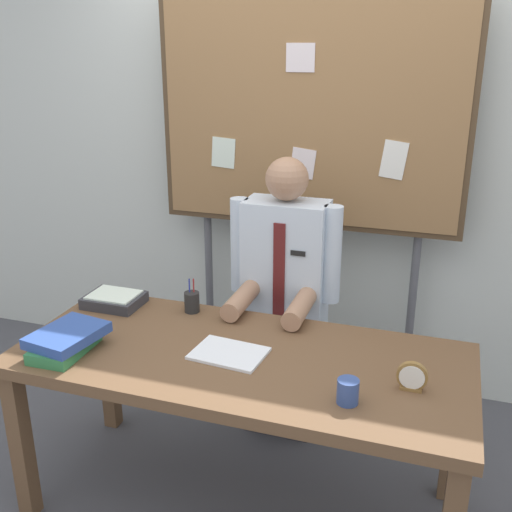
{
  "coord_description": "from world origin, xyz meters",
  "views": [
    {
      "loc": [
        0.73,
        -1.98,
        1.91
      ],
      "look_at": [
        0.0,
        0.2,
        1.09
      ],
      "focal_mm": 41.82,
      "sensor_mm": 36.0,
      "label": 1
    }
  ],
  "objects_px": {
    "book_stack": "(66,341)",
    "desk_clock": "(412,377)",
    "pen_holder": "(192,302)",
    "paper_tray": "(114,300)",
    "person": "(284,309)",
    "open_notebook": "(229,353)",
    "coffee_mug": "(348,391)",
    "bulletin_board": "(309,117)",
    "desk": "(241,372)"
  },
  "relations": [
    {
      "from": "open_notebook",
      "to": "coffee_mug",
      "type": "relative_size",
      "value": 3.2
    },
    {
      "from": "desk",
      "to": "paper_tray",
      "type": "bearing_deg",
      "value": 160.62
    },
    {
      "from": "open_notebook",
      "to": "pen_holder",
      "type": "xyz_separation_m",
      "value": [
        -0.31,
        0.33,
        0.04
      ]
    },
    {
      "from": "book_stack",
      "to": "pen_holder",
      "type": "bearing_deg",
      "value": 57.61
    },
    {
      "from": "open_notebook",
      "to": "paper_tray",
      "type": "height_order",
      "value": "paper_tray"
    },
    {
      "from": "person",
      "to": "open_notebook",
      "type": "bearing_deg",
      "value": -93.63
    },
    {
      "from": "book_stack",
      "to": "paper_tray",
      "type": "distance_m",
      "value": 0.46
    },
    {
      "from": "bulletin_board",
      "to": "desk_clock",
      "type": "bearing_deg",
      "value": -58.76
    },
    {
      "from": "book_stack",
      "to": "open_notebook",
      "type": "distance_m",
      "value": 0.65
    },
    {
      "from": "desk",
      "to": "coffee_mug",
      "type": "bearing_deg",
      "value": -23.7
    },
    {
      "from": "bulletin_board",
      "to": "coffee_mug",
      "type": "distance_m",
      "value": 1.54
    },
    {
      "from": "bulletin_board",
      "to": "paper_tray",
      "type": "xyz_separation_m",
      "value": [
        -0.73,
        -0.79,
        -0.79
      ]
    },
    {
      "from": "desk_clock",
      "to": "paper_tray",
      "type": "relative_size",
      "value": 0.42
    },
    {
      "from": "coffee_mug",
      "to": "paper_tray",
      "type": "distance_m",
      "value": 1.28
    },
    {
      "from": "open_notebook",
      "to": "coffee_mug",
      "type": "xyz_separation_m",
      "value": [
        0.51,
        -0.18,
        0.04
      ]
    },
    {
      "from": "person",
      "to": "paper_tray",
      "type": "height_order",
      "value": "person"
    },
    {
      "from": "book_stack",
      "to": "paper_tray",
      "type": "bearing_deg",
      "value": 97.15
    },
    {
      "from": "open_notebook",
      "to": "desk_clock",
      "type": "bearing_deg",
      "value": -2.49
    },
    {
      "from": "person",
      "to": "pen_holder",
      "type": "xyz_separation_m",
      "value": [
        -0.35,
        -0.33,
        0.13
      ]
    },
    {
      "from": "book_stack",
      "to": "desk_clock",
      "type": "height_order",
      "value": "desk_clock"
    },
    {
      "from": "coffee_mug",
      "to": "book_stack",
      "type": "bearing_deg",
      "value": 179.74
    },
    {
      "from": "person",
      "to": "pen_holder",
      "type": "height_order",
      "value": "person"
    },
    {
      "from": "desk_clock",
      "to": "pen_holder",
      "type": "relative_size",
      "value": 0.69
    },
    {
      "from": "desk",
      "to": "pen_holder",
      "type": "bearing_deg",
      "value": 138.6
    },
    {
      "from": "pen_holder",
      "to": "paper_tray",
      "type": "xyz_separation_m",
      "value": [
        -0.38,
        -0.05,
        -0.02
      ]
    },
    {
      "from": "bulletin_board",
      "to": "desk_clock",
      "type": "distance_m",
      "value": 1.5
    },
    {
      "from": "desk",
      "to": "bulletin_board",
      "type": "height_order",
      "value": "bulletin_board"
    },
    {
      "from": "desk",
      "to": "person",
      "type": "distance_m",
      "value": 0.64
    },
    {
      "from": "book_stack",
      "to": "desk",
      "type": "bearing_deg",
      "value": 16.55
    },
    {
      "from": "book_stack",
      "to": "coffee_mug",
      "type": "relative_size",
      "value": 3.59
    },
    {
      "from": "person",
      "to": "bulletin_board",
      "type": "bearing_deg",
      "value": 90.0
    },
    {
      "from": "person",
      "to": "desk_clock",
      "type": "bearing_deg",
      "value": -45.98
    },
    {
      "from": "desk",
      "to": "paper_tray",
      "type": "relative_size",
      "value": 6.98
    },
    {
      "from": "open_notebook",
      "to": "desk_clock",
      "type": "xyz_separation_m",
      "value": [
        0.71,
        -0.03,
        0.04
      ]
    },
    {
      "from": "desk_clock",
      "to": "person",
      "type": "bearing_deg",
      "value": 134.02
    },
    {
      "from": "book_stack",
      "to": "desk_clock",
      "type": "bearing_deg",
      "value": 6.33
    },
    {
      "from": "desk",
      "to": "bulletin_board",
      "type": "xyz_separation_m",
      "value": [
        -0.0,
        1.05,
        0.9
      ]
    },
    {
      "from": "bulletin_board",
      "to": "paper_tray",
      "type": "height_order",
      "value": "bulletin_board"
    },
    {
      "from": "bulletin_board",
      "to": "open_notebook",
      "type": "xyz_separation_m",
      "value": [
        -0.04,
        -1.07,
        -0.81
      ]
    },
    {
      "from": "person",
      "to": "pen_holder",
      "type": "relative_size",
      "value": 8.89
    },
    {
      "from": "desk_clock",
      "to": "pen_holder",
      "type": "height_order",
      "value": "pen_holder"
    },
    {
      "from": "coffee_mug",
      "to": "pen_holder",
      "type": "relative_size",
      "value": 0.56
    },
    {
      "from": "book_stack",
      "to": "coffee_mug",
      "type": "bearing_deg",
      "value": -0.26
    },
    {
      "from": "book_stack",
      "to": "pen_holder",
      "type": "height_order",
      "value": "pen_holder"
    },
    {
      "from": "book_stack",
      "to": "paper_tray",
      "type": "height_order",
      "value": "book_stack"
    },
    {
      "from": "book_stack",
      "to": "desk_clock",
      "type": "relative_size",
      "value": 2.9
    },
    {
      "from": "person",
      "to": "paper_tray",
      "type": "relative_size",
      "value": 5.47
    },
    {
      "from": "person",
      "to": "coffee_mug",
      "type": "relative_size",
      "value": 16.0
    },
    {
      "from": "book_stack",
      "to": "desk_clock",
      "type": "distance_m",
      "value": 1.35
    },
    {
      "from": "pen_holder",
      "to": "open_notebook",
      "type": "bearing_deg",
      "value": -46.86
    }
  ]
}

